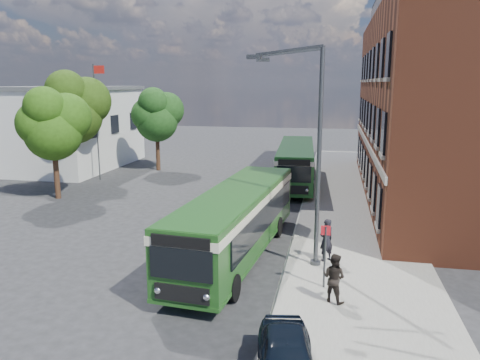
% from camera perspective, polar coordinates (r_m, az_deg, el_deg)
% --- Properties ---
extents(ground, '(120.00, 120.00, 0.00)m').
position_cam_1_polar(ground, '(22.82, -3.90, -7.73)').
color(ground, '#272729').
rests_on(ground, ground).
extents(pavement, '(6.00, 48.00, 0.15)m').
position_cam_1_polar(pavement, '(29.73, 13.45, -3.24)').
color(pavement, gray).
rests_on(pavement, ground).
extents(kerb_line, '(0.12, 48.00, 0.01)m').
position_cam_1_polar(kerb_line, '(29.78, 7.57, -3.13)').
color(kerb_line, beige).
rests_on(kerb_line, ground).
extents(brick_office, '(12.10, 26.00, 14.20)m').
position_cam_1_polar(brick_office, '(33.76, 25.92, 9.52)').
color(brick_office, brown).
rests_on(brick_office, ground).
extents(white_building, '(9.40, 13.40, 7.30)m').
position_cam_1_polar(white_building, '(45.61, -20.15, 6.08)').
color(white_building, silver).
rests_on(white_building, ground).
extents(flagpole, '(0.95, 0.10, 9.00)m').
position_cam_1_polar(flagpole, '(38.43, -17.05, 7.27)').
color(flagpole, '#3D3F42').
rests_on(flagpole, ground).
extents(street_lamp, '(2.96, 2.38, 9.00)m').
position_cam_1_polar(street_lamp, '(18.97, 8.52, 3.10)').
color(street_lamp, '#3D3F42').
rests_on(street_lamp, ground).
extents(bus_stop_sign, '(0.35, 0.08, 2.52)m').
position_cam_1_polar(bus_stop_sign, '(17.62, 10.32, -8.68)').
color(bus_stop_sign, '#3D3F42').
rests_on(bus_stop_sign, ground).
extents(bus_front, '(3.66, 12.39, 3.02)m').
position_cam_1_polar(bus_front, '(20.59, -0.40, -4.51)').
color(bus_front, '#1F501A').
rests_on(bus_front, ground).
extents(bus_rear, '(3.30, 12.59, 3.02)m').
position_cam_1_polar(bus_rear, '(35.74, 6.84, 2.38)').
color(bus_rear, '#236324').
rests_on(bus_rear, ground).
extents(parked_car, '(2.06, 3.87, 1.25)m').
position_cam_1_polar(parked_car, '(12.70, 5.68, -20.83)').
color(parked_car, black).
rests_on(parked_car, pavement).
extents(pedestrian_a, '(0.80, 0.77, 1.85)m').
position_cam_1_polar(pedestrian_a, '(20.31, 10.47, -7.20)').
color(pedestrian_a, black).
rests_on(pedestrian_a, pavement).
extents(pedestrian_b, '(1.05, 0.98, 1.73)m').
position_cam_1_polar(pedestrian_b, '(16.77, 11.38, -11.61)').
color(pedestrian_b, black).
rests_on(pedestrian_b, pavement).
extents(tree_left, '(4.39, 4.17, 7.41)m').
position_cam_1_polar(tree_left, '(32.90, -21.87, 6.43)').
color(tree_left, '#3B2415').
rests_on(tree_left, ground).
extents(tree_mid, '(5.07, 4.83, 8.57)m').
position_cam_1_polar(tree_mid, '(38.12, -19.65, 8.39)').
color(tree_mid, '#3B2415').
rests_on(tree_mid, ground).
extents(tree_right, '(4.30, 4.09, 7.26)m').
position_cam_1_polar(tree_right, '(41.57, -10.09, 7.88)').
color(tree_right, '#3B2415').
rests_on(tree_right, ground).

